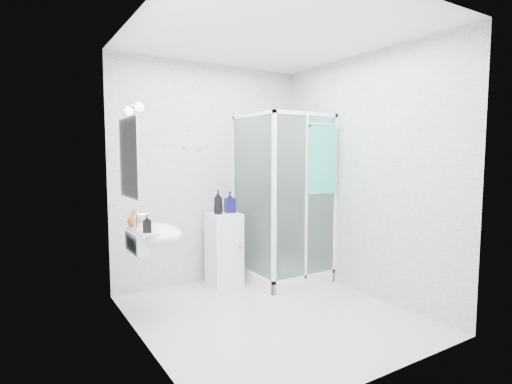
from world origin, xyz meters
TOP-DOWN VIEW (x-y plane):
  - room at (0.00, 0.00)m, footprint 2.40×2.60m
  - shower_enclosure at (0.67, 0.77)m, footprint 0.90×0.95m
  - wall_basin at (-0.99, 0.45)m, footprint 0.46×0.56m
  - mirror at (-1.19, 0.45)m, footprint 0.02×0.60m
  - vanity_lights at (-1.14, 0.45)m, footprint 0.10×0.40m
  - wall_hooks at (-0.25, 1.26)m, footprint 0.23×0.06m
  - storage_cabinet at (0.03, 1.03)m, footprint 0.36×0.38m
  - hand_towel at (0.94, 0.36)m, footprint 0.37×0.05m
  - shampoo_bottle_a at (-0.05, 1.00)m, footprint 0.13×0.13m
  - shampoo_bottle_b at (0.12, 1.04)m, footprint 0.13×0.13m
  - soap_dispenser_orange at (-1.11, 0.63)m, footprint 0.15×0.15m
  - soap_dispenser_black at (-1.09, 0.28)m, footprint 0.09×0.09m

SIDE VIEW (x-z plane):
  - storage_cabinet at x=0.03m, z-range 0.00..0.85m
  - shower_enclosure at x=0.67m, z-range -0.55..1.45m
  - wall_basin at x=-0.99m, z-range 0.62..0.97m
  - soap_dispenser_orange at x=-1.11m, z-range 0.86..1.02m
  - soap_dispenser_black at x=-1.09m, z-range 0.86..1.02m
  - shampoo_bottle_b at x=0.12m, z-range 0.85..1.10m
  - shampoo_bottle_a at x=-0.05m, z-range 0.85..1.13m
  - room at x=0.00m, z-range 0.00..2.60m
  - mirror at x=-1.19m, z-range 1.15..1.85m
  - hand_towel at x=0.94m, z-range 1.11..1.90m
  - wall_hooks at x=-0.25m, z-range 1.60..1.64m
  - vanity_lights at x=-1.14m, z-range 1.88..1.96m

